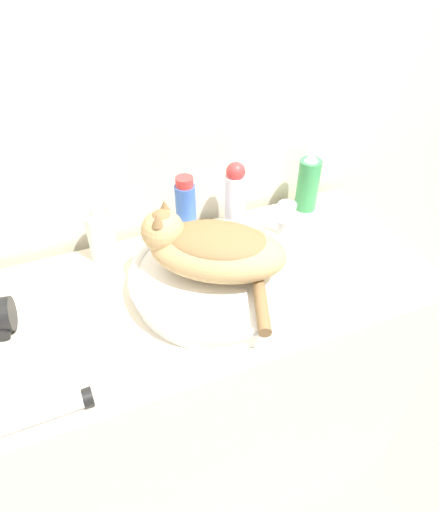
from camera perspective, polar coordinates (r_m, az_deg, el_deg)
wall_back at (r=1.17m, az=-9.48°, el=20.44°), size 8.00×0.05×2.40m
vanity_counter at (r=1.42m, az=-2.51°, el=-15.93°), size 1.19×0.52×0.80m
sink_basin at (r=1.10m, az=-0.25°, el=-2.68°), size 0.43×0.43×0.06m
cat at (r=1.04m, az=-1.04°, el=1.11°), size 0.37×0.40×0.16m
faucet at (r=1.23m, az=8.01°, el=4.41°), size 0.12×0.08×0.13m
lotion_bottle_white at (r=1.27m, az=1.97°, el=7.58°), size 0.06×0.06×0.20m
soap_pump_bottle at (r=1.20m, az=-14.53°, el=2.48°), size 0.07×0.07×0.17m
shampoo_bottle_tall at (r=1.23m, az=-4.22°, el=5.84°), size 0.05×0.05×0.19m
spray_bottle_trigger at (r=1.38m, az=11.01°, el=8.86°), size 0.06×0.06×0.18m
cream_tube at (r=0.94m, az=-20.88°, el=-17.73°), size 0.18×0.04×0.04m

